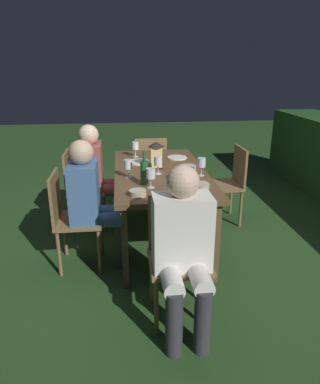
{
  "coord_description": "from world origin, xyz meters",
  "views": [
    {
      "loc": [
        3.3,
        -0.38,
        1.72
      ],
      "look_at": [
        0.0,
        0.0,
        0.53
      ],
      "focal_mm": 33.05,
      "sensor_mm": 36.0,
      "label": 1
    }
  ],
  "objects": [
    {
      "name": "person_in_blue",
      "position": [
        0.39,
        -0.64,
        0.64
      ],
      "size": [
        0.38,
        0.47,
        1.15
      ],
      "color": "#426699",
      "rests_on": "ground"
    },
    {
      "name": "person_in_rust",
      "position": [
        -0.39,
        -0.64,
        0.64
      ],
      "size": [
        0.38,
        0.47,
        1.15
      ],
      "color": "#9E4C47",
      "rests_on": "ground"
    },
    {
      "name": "chair_head_far",
      "position": [
        1.13,
        0.0,
        0.49
      ],
      "size": [
        0.4,
        0.42,
        0.87
      ],
      "color": "brown",
      "rests_on": "ground"
    },
    {
      "name": "wine_glass_c",
      "position": [
        -0.57,
        -0.21,
        0.87
      ],
      "size": [
        0.08,
        0.08,
        0.17
      ],
      "color": "silver",
      "rests_on": "dining_table"
    },
    {
      "name": "chair_side_left_b",
      "position": [
        0.39,
        -0.83,
        0.49
      ],
      "size": [
        0.42,
        0.4,
        0.87
      ],
      "color": "brown",
      "rests_on": "ground"
    },
    {
      "name": "lantern_centerpiece",
      "position": [
        -0.09,
        -0.03,
        0.9
      ],
      "size": [
        0.15,
        0.15,
        0.27
      ],
      "color": "black",
      "rests_on": "dining_table"
    },
    {
      "name": "bowl_salad",
      "position": [
        0.69,
        -0.26,
        0.78
      ],
      "size": [
        0.14,
        0.14,
        0.05
      ],
      "color": "#BCAD8E",
      "rests_on": "dining_table"
    },
    {
      "name": "plate_a",
      "position": [
        -0.45,
        0.24,
        0.76
      ],
      "size": [
        0.22,
        0.22,
        0.01
      ],
      "primitive_type": "cylinder",
      "color": "white",
      "rests_on": "dining_table"
    },
    {
      "name": "bowl_dip",
      "position": [
        0.29,
        0.13,
        0.78
      ],
      "size": [
        0.13,
        0.13,
        0.06
      ],
      "color": "#BCAD8E",
      "rests_on": "dining_table"
    },
    {
      "name": "bowl_bread",
      "position": [
        0.57,
        0.28,
        0.78
      ],
      "size": [
        0.14,
        0.14,
        0.05
      ],
      "color": "#BCAD8E",
      "rests_on": "dining_table"
    },
    {
      "name": "bowl_olives",
      "position": [
        0.01,
        0.27,
        0.78
      ],
      "size": [
        0.17,
        0.17,
        0.04
      ],
      "color": "#BCAD8E",
      "rests_on": "dining_table"
    },
    {
      "name": "plate_b",
      "position": [
        -0.31,
        -0.19,
        0.76
      ],
      "size": [
        0.24,
        0.24,
        0.01
      ],
      "primitive_type": "cylinder",
      "color": "silver",
      "rests_on": "dining_table"
    },
    {
      "name": "green_bottle_on_table",
      "position": [
        0.41,
        -0.18,
        0.86
      ],
      "size": [
        0.07,
        0.07,
        0.29
      ],
      "color": "#1E5B2D",
      "rests_on": "dining_table"
    },
    {
      "name": "chair_head_near",
      "position": [
        -1.13,
        0.0,
        0.49
      ],
      "size": [
        0.4,
        0.42,
        0.87
      ],
      "color": "brown",
      "rests_on": "ground"
    },
    {
      "name": "chair_side_left_a",
      "position": [
        -0.39,
        -0.83,
        0.49
      ],
      "size": [
        0.42,
        0.4,
        0.87
      ],
      "color": "brown",
      "rests_on": "ground"
    },
    {
      "name": "wine_glass_b",
      "position": [
        0.2,
        -0.31,
        0.87
      ],
      "size": [
        0.08,
        0.08,
        0.17
      ],
      "color": "silver",
      "rests_on": "dining_table"
    },
    {
      "name": "wine_glass_d",
      "position": [
        0.51,
        -0.14,
        0.87
      ],
      "size": [
        0.08,
        0.08,
        0.17
      ],
      "color": "silver",
      "rests_on": "dining_table"
    },
    {
      "name": "ground_plane",
      "position": [
        0.0,
        0.0,
        0.0
      ],
      "size": [
        16.0,
        16.0,
        0.0
      ],
      "primitive_type": "plane",
      "color": "#26471E"
    },
    {
      "name": "wine_glass_e",
      "position": [
        0.12,
        -0.03,
        0.87
      ],
      "size": [
        0.08,
        0.08,
        0.17
      ],
      "color": "silver",
      "rests_on": "dining_table"
    },
    {
      "name": "person_in_cream",
      "position": [
        1.32,
        0.0,
        0.64
      ],
      "size": [
        0.48,
        0.38,
        1.15
      ],
      "color": "white",
      "rests_on": "ground"
    },
    {
      "name": "chair_side_right_a",
      "position": [
        -0.39,
        0.83,
        0.49
      ],
      "size": [
        0.42,
        0.4,
        0.87
      ],
      "color": "brown",
      "rests_on": "ground"
    },
    {
      "name": "dining_table",
      "position": [
        0.0,
        0.0,
        0.7
      ],
      "size": [
        1.75,
        0.88,
        0.75
      ],
      "color": "brown",
      "rests_on": "ground"
    },
    {
      "name": "wine_glass_a",
      "position": [
        0.22,
        0.36,
        0.87
      ],
      "size": [
        0.08,
        0.08,
        0.17
      ],
      "color": "silver",
      "rests_on": "dining_table"
    }
  ]
}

